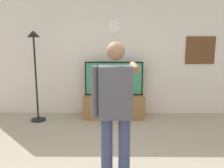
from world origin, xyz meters
name	(u,v)px	position (x,y,z in m)	size (l,w,h in m)	color
back_wall	(112,57)	(0.00, 2.95, 1.35)	(6.40, 0.10, 2.70)	silver
tv_stand	(114,106)	(0.05, 2.60, 0.26)	(1.37, 0.56, 0.51)	olive
television	(114,79)	(0.05, 2.65, 0.90)	(1.31, 0.07, 0.77)	black
wall_clock	(114,27)	(0.05, 2.89, 2.06)	(0.29, 0.29, 0.03)	white
framed_picture	(200,50)	(2.05, 2.90, 1.52)	(0.67, 0.04, 0.63)	brown
floor_lamp	(35,57)	(-1.63, 2.36, 1.40)	(0.32, 0.32, 1.96)	black
person_standing_nearer_lamp	(116,109)	(0.06, -0.08, 1.00)	(0.56, 0.78, 1.77)	#384266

